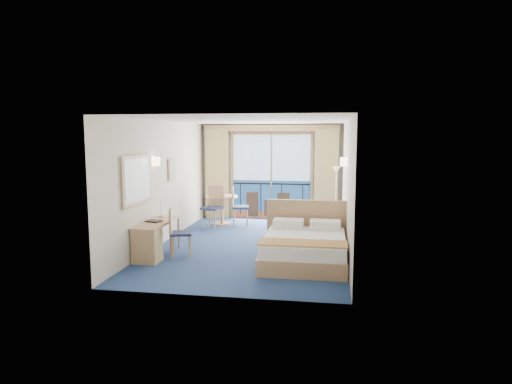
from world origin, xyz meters
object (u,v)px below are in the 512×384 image
at_px(nightstand, 334,234).
at_px(armchair, 328,220).
at_px(floor_lamp, 336,181).
at_px(round_table, 222,203).
at_px(desk_chair, 177,229).
at_px(table_chair_b, 214,204).
at_px(bed, 305,247).
at_px(desk, 149,241).
at_px(table_chair_a, 237,204).

bearing_deg(nightstand, armchair, 97.13).
relative_size(floor_lamp, round_table, 1.81).
xyz_separation_m(desk_chair, round_table, (0.11, 3.30, 0.04)).
distance_m(floor_lamp, table_chair_b, 3.32).
bearing_deg(bed, floor_lamp, 81.01).
bearing_deg(table_chair_b, round_table, 94.00).
relative_size(armchair, desk_chair, 0.85).
bearing_deg(desk_chair, armchair, -66.03).
bearing_deg(floor_lamp, desk_chair, -129.43).
distance_m(armchair, table_chair_b, 2.99).
distance_m(armchair, desk, 4.38).
relative_size(bed, desk_chair, 2.09).
bearing_deg(desk, armchair, 39.47).
distance_m(bed, desk, 2.97).
xyz_separation_m(bed, table_chair_a, (-1.97, 3.31, 0.27)).
bearing_deg(table_chair_b, table_chair_a, 53.28).
bearing_deg(desk, table_chair_a, 75.07).
height_order(bed, desk, bed).
height_order(armchair, table_chair_a, table_chair_a).
xyz_separation_m(table_chair_a, table_chair_b, (-0.54, -0.40, 0.04)).
xyz_separation_m(bed, table_chair_b, (-2.51, 2.91, 0.32)).
xyz_separation_m(desk_chair, table_chair_a, (0.55, 3.26, 0.03)).
xyz_separation_m(armchair, round_table, (-2.84, 0.91, 0.21)).
bearing_deg(table_chair_a, floor_lamp, -89.01).
bearing_deg(floor_lamp, nightstand, -91.12).
xyz_separation_m(desk_chair, table_chair_b, (0.02, 2.86, 0.07)).
bearing_deg(desk, desk_chair, 42.84).
distance_m(desk, round_table, 3.74).
bearing_deg(desk, nightstand, 25.90).
bearing_deg(table_chair_b, nightstand, -10.36).
relative_size(table_chair_a, table_chair_b, 0.93).
relative_size(armchair, floor_lamp, 0.53).
xyz_separation_m(armchair, floor_lamp, (0.18, 1.43, 0.81)).
bearing_deg(round_table, table_chair_b, -102.25).
bearing_deg(armchair, bed, 53.91).
bearing_deg(floor_lamp, armchair, -97.33).
bearing_deg(desk_chair, bed, -106.19).
xyz_separation_m(floor_lamp, table_chair_b, (-3.12, -0.96, -0.57)).
bearing_deg(bed, nightstand, 67.61).
height_order(round_table, table_chair_b, table_chair_b).
xyz_separation_m(nightstand, armchair, (-0.13, 1.08, 0.10)).
height_order(round_table, table_chair_a, table_chair_a).
height_order(nightstand, desk, desk).
distance_m(armchair, round_table, 2.99).
relative_size(nightstand, desk_chair, 0.57).
xyz_separation_m(bed, desk, (-2.95, -0.34, 0.08)).
height_order(desk, table_chair_b, table_chair_b).
height_order(desk, round_table, round_table).
bearing_deg(desk, table_chair_b, 82.33).
bearing_deg(nightstand, desk, -154.10).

